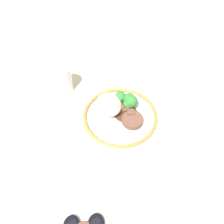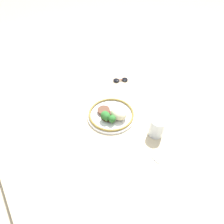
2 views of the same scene
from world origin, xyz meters
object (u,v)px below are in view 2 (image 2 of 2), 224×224
(juice_glass, at_px, (157,128))
(spoon, at_px, (152,155))
(plate, at_px, (112,114))
(fork, at_px, (97,95))
(sunglasses, at_px, (121,80))
(knife, at_px, (140,103))

(juice_glass, distance_m, spoon, 0.13)
(plate, xyz_separation_m, juice_glass, (0.22, 0.11, 0.02))
(fork, distance_m, sunglasses, 0.21)
(juice_glass, relative_size, fork, 0.56)
(plate, xyz_separation_m, knife, (0.00, 0.20, -0.02))
(spoon, relative_size, sunglasses, 1.48)
(fork, bearing_deg, spoon, -85.20)
(knife, relative_size, sunglasses, 2.06)
(plate, height_order, fork, plate)
(knife, height_order, spoon, spoon)
(juice_glass, xyz_separation_m, spoon, (0.08, -0.10, -0.04))
(plate, height_order, juice_glass, juice_glass)
(juice_glass, height_order, fork, juice_glass)
(plate, relative_size, juice_glass, 2.67)
(fork, bearing_deg, juice_glass, -72.22)
(juice_glass, xyz_separation_m, fork, (-0.42, -0.07, -0.04))
(plate, relative_size, knife, 1.13)
(plate, distance_m, juice_glass, 0.24)
(juice_glass, relative_size, spoon, 0.59)
(knife, xyz_separation_m, sunglasses, (-0.24, 0.05, 0.01))
(plate, distance_m, spoon, 0.29)
(sunglasses, bearing_deg, juice_glass, 9.71)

